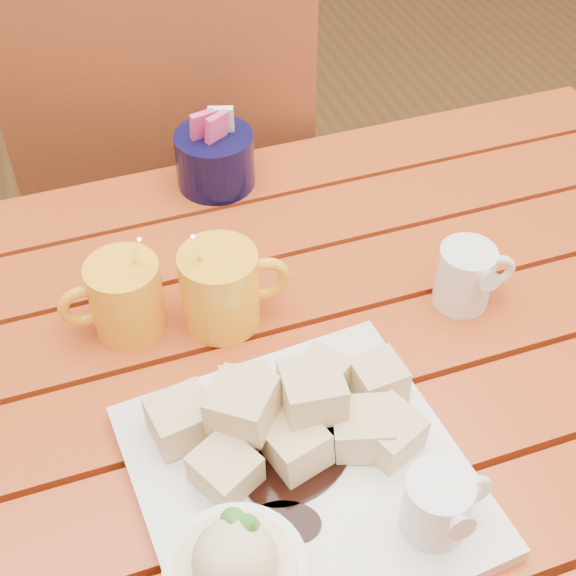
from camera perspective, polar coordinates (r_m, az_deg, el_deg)
name	(u,v)px	position (r m, az deg, el deg)	size (l,w,h in m)	color
table	(294,429)	(0.94, 0.45, -9.97)	(1.20, 0.79, 0.75)	#9D3A14
dessert_plate	(292,486)	(0.73, 0.30, -13.90)	(0.31, 0.31, 0.12)	white
coffee_mug_left	(124,296)	(0.88, -11.61, -0.58)	(0.11, 0.08, 0.13)	#FFAD20
coffee_mug_right	(222,287)	(0.87, -4.68, 0.06)	(0.12, 0.09, 0.14)	#FFAD20
cream_pitcher	(467,275)	(0.91, 12.59, 0.92)	(0.09, 0.08, 0.08)	white
sugar_caddy	(215,158)	(1.07, -5.21, 9.21)	(0.10, 0.10, 0.11)	black
chair_far	(179,191)	(1.43, -7.76, 6.83)	(0.57, 0.57, 0.96)	brown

